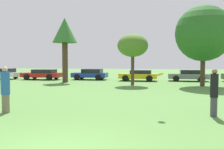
% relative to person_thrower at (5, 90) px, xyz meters
% --- Properties ---
extents(person_thrower, '(0.36, 0.36, 1.91)m').
position_rel_person_thrower_xyz_m(person_thrower, '(0.00, 0.00, 0.00)').
color(person_thrower, '#726651').
rests_on(person_thrower, ground).
extents(person_catcher, '(0.30, 0.30, 1.85)m').
position_rel_person_thrower_xyz_m(person_catcher, '(8.34, 0.60, -0.02)').
color(person_catcher, '#3F3F47').
rests_on(person_catcher, ground).
extents(frisbee, '(0.29, 0.27, 0.17)m').
position_rel_person_thrower_xyz_m(frisbee, '(6.28, 0.41, 0.65)').
color(frisbee, orange).
extents(tree_0, '(2.45, 2.45, 6.44)m').
position_rel_person_thrower_xyz_m(tree_0, '(-2.55, 14.18, 4.00)').
color(tree_0, '#473323').
rests_on(tree_0, ground).
extents(tree_1, '(2.71, 2.71, 4.53)m').
position_rel_person_thrower_xyz_m(tree_1, '(4.37, 12.39, 2.52)').
color(tree_1, '#473323').
rests_on(tree_1, ground).
extents(tree_2, '(4.70, 4.70, 6.82)m').
position_rel_person_thrower_xyz_m(tree_2, '(10.32, 12.33, 3.49)').
color(tree_2, '#473323').
rests_on(tree_2, ground).
extents(parked_car_white, '(4.63, 2.05, 1.25)m').
position_rel_person_thrower_xyz_m(parked_car_white, '(-11.65, 17.29, -0.29)').
color(parked_car_white, silver).
rests_on(parked_car_white, ground).
extents(parked_car_red, '(4.51, 2.14, 1.18)m').
position_rel_person_thrower_xyz_m(parked_car_red, '(-6.35, 17.06, -0.32)').
color(parked_car_red, red).
rests_on(parked_car_red, ground).
extents(parked_car_blue, '(4.06, 2.10, 1.23)m').
position_rel_person_thrower_xyz_m(parked_car_blue, '(-0.87, 17.89, -0.31)').
color(parked_car_blue, '#1E389E').
rests_on(parked_car_blue, ground).
extents(parked_car_yellow, '(4.10, 2.20, 1.16)m').
position_rel_person_thrower_xyz_m(parked_car_yellow, '(4.71, 17.01, -0.33)').
color(parked_car_yellow, gold).
rests_on(parked_car_yellow, ground).
extents(parked_car_grey, '(4.19, 2.00, 1.20)m').
position_rel_person_thrower_xyz_m(parked_car_grey, '(9.99, 17.52, -0.33)').
color(parked_car_grey, slate).
rests_on(parked_car_grey, ground).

